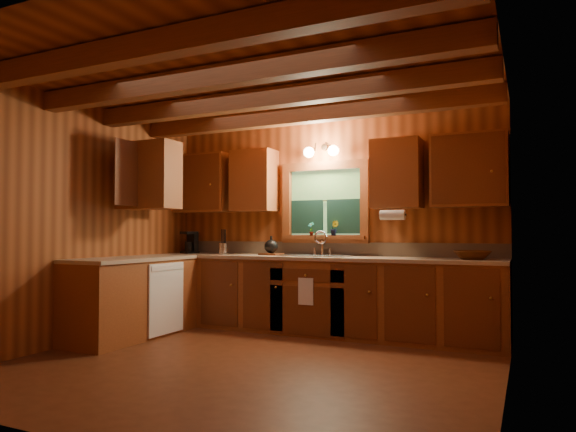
% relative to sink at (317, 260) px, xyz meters
% --- Properties ---
extents(room, '(4.20, 4.20, 4.20)m').
position_rel_sink_xyz_m(room, '(0.00, -1.60, 0.44)').
color(room, '#552814').
rests_on(room, ground).
extents(ceiling_beams, '(4.20, 2.54, 0.18)m').
position_rel_sink_xyz_m(ceiling_beams, '(0.00, -1.60, 1.63)').
color(ceiling_beams, brown).
rests_on(ceiling_beams, room).
extents(base_cabinets, '(4.20, 2.22, 0.86)m').
position_rel_sink_xyz_m(base_cabinets, '(-0.49, -0.32, -0.43)').
color(base_cabinets, brown).
rests_on(base_cabinets, ground).
extents(countertop, '(4.20, 2.24, 0.04)m').
position_rel_sink_xyz_m(countertop, '(-0.48, -0.31, 0.02)').
color(countertop, tan).
rests_on(countertop, base_cabinets).
extents(backsplash, '(4.20, 0.02, 0.16)m').
position_rel_sink_xyz_m(backsplash, '(0.00, 0.28, 0.12)').
color(backsplash, tan).
rests_on(backsplash, room).
extents(dishwasher_panel, '(0.02, 0.60, 0.80)m').
position_rel_sink_xyz_m(dishwasher_panel, '(-1.47, -0.92, -0.43)').
color(dishwasher_panel, white).
rests_on(dishwasher_panel, base_cabinets).
extents(upper_cabinets, '(4.19, 1.77, 0.78)m').
position_rel_sink_xyz_m(upper_cabinets, '(-0.56, -0.18, 0.98)').
color(upper_cabinets, brown).
rests_on(upper_cabinets, room).
extents(window, '(1.12, 0.08, 1.00)m').
position_rel_sink_xyz_m(window, '(0.00, 0.26, 0.67)').
color(window, brown).
rests_on(window, room).
extents(window_sill, '(1.06, 0.14, 0.04)m').
position_rel_sink_xyz_m(window_sill, '(0.00, 0.22, 0.26)').
color(window_sill, brown).
rests_on(window_sill, room).
extents(wall_sconce, '(0.45, 0.21, 0.17)m').
position_rel_sink_xyz_m(wall_sconce, '(0.00, 0.14, 1.31)').
color(wall_sconce, black).
rests_on(wall_sconce, room).
extents(paper_towel_roll, '(0.27, 0.11, 0.11)m').
position_rel_sink_xyz_m(paper_towel_roll, '(0.92, -0.07, 0.51)').
color(paper_towel_roll, white).
rests_on(paper_towel_roll, upper_cabinets).
extents(dish_towel, '(0.18, 0.01, 0.30)m').
position_rel_sink_xyz_m(dish_towel, '(0.00, -0.34, -0.34)').
color(dish_towel, white).
rests_on(dish_towel, base_cabinets).
extents(sink, '(0.82, 0.48, 0.43)m').
position_rel_sink_xyz_m(sink, '(0.00, 0.00, 0.00)').
color(sink, silver).
rests_on(sink, countertop).
extents(coffee_maker, '(0.16, 0.21, 0.29)m').
position_rel_sink_xyz_m(coffee_maker, '(-1.86, 0.07, 0.19)').
color(coffee_maker, black).
rests_on(coffee_maker, countertop).
extents(utensil_crock, '(0.11, 0.11, 0.32)m').
position_rel_sink_xyz_m(utensil_crock, '(-1.31, 0.01, 0.12)').
color(utensil_crock, silver).
rests_on(utensil_crock, countertop).
extents(cutting_board, '(0.29, 0.23, 0.02)m').
position_rel_sink_xyz_m(cutting_board, '(-0.62, 0.02, 0.06)').
color(cutting_board, '#5A2913').
rests_on(cutting_board, countertop).
extents(teakettle, '(0.17, 0.17, 0.21)m').
position_rel_sink_xyz_m(teakettle, '(-0.62, 0.02, 0.15)').
color(teakettle, black).
rests_on(teakettle, cutting_board).
extents(wicker_basket, '(0.44, 0.44, 0.09)m').
position_rel_sink_xyz_m(wicker_basket, '(1.73, -0.03, 0.09)').
color(wicker_basket, '#48230C').
rests_on(wicker_basket, countertop).
extents(potted_plant_left, '(0.11, 0.09, 0.17)m').
position_rel_sink_xyz_m(potted_plant_left, '(-0.15, 0.18, 0.37)').
color(potted_plant_left, '#5A2913').
rests_on(potted_plant_left, window_sill).
extents(potted_plant_right, '(0.11, 0.09, 0.18)m').
position_rel_sink_xyz_m(potted_plant_right, '(0.14, 0.22, 0.38)').
color(potted_plant_right, '#5A2913').
rests_on(potted_plant_right, window_sill).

